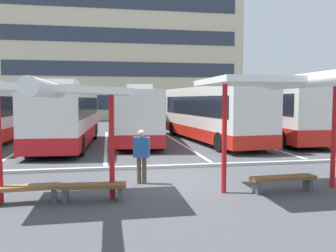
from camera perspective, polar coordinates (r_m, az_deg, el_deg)
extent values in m
plane|color=#47474C|center=(11.35, 0.81, -9.00)|extent=(160.00, 160.00, 0.00)
cube|color=beige|center=(49.83, -7.63, 13.21)|extent=(31.13, 11.53, 20.49)
cube|color=#2D3847|center=(43.46, -7.21, 3.92)|extent=(28.64, 0.08, 1.80)
cube|color=#2D3847|center=(43.62, -7.26, 9.32)|extent=(28.64, 0.08, 1.80)
cube|color=#2D3847|center=(44.15, -7.32, 14.62)|extent=(28.64, 0.08, 1.80)
cube|color=#2D3847|center=(45.06, -7.37, 19.76)|extent=(28.64, 0.08, 1.80)
cube|color=black|center=(28.59, -23.32, 3.18)|extent=(2.21, 0.15, 1.84)
cylinder|color=black|center=(26.86, -21.71, -0.42)|extent=(0.33, 1.01, 1.00)
cube|color=silver|center=(20.00, -16.43, 1.80)|extent=(3.07, 10.18, 3.00)
cube|color=red|center=(20.08, -16.35, -1.43)|extent=(3.11, 10.23, 0.73)
cube|color=black|center=(19.98, -16.45, 3.08)|extent=(3.06, 9.38, 1.01)
cube|color=black|center=(24.93, -14.56, 3.16)|extent=(2.25, 0.20, 1.80)
cube|color=silver|center=(18.76, -17.17, 6.75)|extent=(1.65, 2.28, 0.36)
cylinder|color=black|center=(23.66, -17.81, -0.94)|extent=(0.35, 1.01, 1.00)
cylinder|color=black|center=(23.33, -12.12, -0.90)|extent=(0.35, 1.01, 1.00)
cylinder|color=black|center=(17.01, -22.16, -3.10)|extent=(0.35, 1.01, 1.00)
cylinder|color=black|center=(16.55, -14.24, -3.11)|extent=(0.35, 1.01, 1.00)
cube|color=silver|center=(21.69, -4.67, 1.96)|extent=(3.38, 10.97, 2.84)
cube|color=red|center=(21.76, -4.65, -0.92)|extent=(3.42, 11.02, 0.66)
cube|color=black|center=(21.68, -4.67, 2.75)|extent=(3.33, 10.11, 1.14)
cube|color=black|center=(27.04, -4.69, 3.18)|extent=(2.13, 0.27, 1.71)
cube|color=silver|center=(20.33, -4.69, 6.31)|extent=(1.64, 2.32, 0.36)
cylinder|color=black|center=(25.58, -7.16, -0.37)|extent=(0.39, 1.02, 1.00)
cylinder|color=black|center=(25.58, -2.18, -0.34)|extent=(0.39, 1.02, 1.00)
cylinder|color=black|center=(18.03, -8.16, -2.40)|extent=(0.39, 1.02, 1.00)
cylinder|color=black|center=(18.03, -1.09, -2.35)|extent=(0.39, 1.02, 1.00)
cube|color=silver|center=(21.54, 7.00, 2.25)|extent=(3.71, 11.63, 3.09)
cube|color=red|center=(21.62, 6.97, -0.94)|extent=(3.75, 11.67, 0.68)
cube|color=black|center=(21.53, 7.01, 3.40)|extent=(3.65, 10.72, 1.13)
cube|color=black|center=(26.86, 2.30, 3.50)|extent=(2.24, 0.31, 1.85)
cube|color=silver|center=(20.23, 8.62, 6.98)|extent=(1.75, 2.35, 0.36)
cylinder|color=black|center=(25.10, 0.85, -0.43)|extent=(0.40, 1.03, 1.00)
cylinder|color=black|center=(25.87, 5.85, -0.30)|extent=(0.40, 1.03, 1.00)
cylinder|color=black|center=(17.41, 8.63, -2.65)|extent=(0.40, 1.03, 1.00)
cylinder|color=black|center=(18.51, 15.28, -2.34)|extent=(0.40, 1.03, 1.00)
cube|color=silver|center=(23.25, 17.07, 2.38)|extent=(2.84, 10.82, 3.19)
cube|color=red|center=(23.32, 17.00, -0.51)|extent=(2.88, 10.86, 0.84)
cube|color=black|center=(23.24, 17.09, 3.52)|extent=(2.84, 9.96, 1.16)
cube|color=black|center=(28.17, 12.43, 3.58)|extent=(2.23, 0.14, 1.92)
cube|color=silver|center=(22.06, 18.67, 6.85)|extent=(1.58, 2.24, 0.36)
cylinder|color=black|center=(26.38, 11.20, -0.27)|extent=(0.33, 1.01, 1.00)
cylinder|color=black|center=(27.24, 15.82, -0.21)|extent=(0.33, 1.01, 1.00)
cylinder|color=black|center=(19.46, 18.62, -2.09)|extent=(0.33, 1.01, 1.00)
cylinder|color=black|center=(20.61, 24.41, -1.90)|extent=(0.33, 1.01, 1.00)
cube|color=white|center=(21.38, -22.03, -2.95)|extent=(0.16, 14.00, 0.01)
cube|color=white|center=(20.90, -10.20, -2.85)|extent=(0.16, 14.00, 0.01)
cube|color=white|center=(21.32, 1.65, -2.64)|extent=(0.16, 14.00, 0.01)
cube|color=white|center=(22.60, 12.59, -2.34)|extent=(0.16, 14.00, 0.01)
cube|color=white|center=(24.61, 22.06, -2.01)|extent=(0.16, 14.00, 0.01)
cylinder|color=red|center=(9.22, -9.29, -3.30)|extent=(0.14, 0.14, 2.81)
cube|color=white|center=(9.23, -18.14, 5.80)|extent=(3.79, 2.68, 0.31)
cylinder|color=white|center=(8.06, -19.34, 5.78)|extent=(0.36, 3.79, 0.36)
cube|color=brown|center=(9.62, -23.19, -9.38)|extent=(1.93, 0.55, 0.10)
cube|color=#4C4C51|center=(9.58, -18.32, -10.69)|extent=(0.14, 0.34, 0.35)
cube|color=brown|center=(9.27, -12.30, -9.64)|extent=(1.72, 0.51, 0.10)
cube|color=#4C4C51|center=(9.42, -16.59, -10.91)|extent=(0.14, 0.34, 0.35)
cube|color=#4C4C51|center=(9.28, -7.89, -10.99)|extent=(0.14, 0.34, 0.35)
cylinder|color=red|center=(9.76, 9.30, -2.15)|extent=(0.14, 0.14, 3.05)
cylinder|color=red|center=(11.33, 25.75, -1.62)|extent=(0.14, 0.14, 3.05)
cube|color=white|center=(10.39, 18.36, 6.95)|extent=(4.40, 3.07, 0.17)
cylinder|color=white|center=(9.19, 22.48, 7.01)|extent=(0.36, 4.40, 0.36)
cube|color=brown|center=(10.46, 18.48, -8.14)|extent=(1.97, 0.55, 0.10)
cube|color=#4C4C51|center=(10.10, 14.43, -9.81)|extent=(0.14, 0.34, 0.35)
cube|color=#4C4C51|center=(10.96, 22.13, -8.87)|extent=(0.14, 0.34, 0.35)
cube|color=#ADADA8|center=(13.28, -0.82, -6.75)|extent=(44.00, 0.24, 0.12)
cylinder|color=brown|center=(10.86, -3.94, -7.35)|extent=(0.14, 0.14, 0.84)
cylinder|color=brown|center=(10.90, -4.83, -7.32)|extent=(0.14, 0.14, 0.84)
cube|color=#2659A5|center=(10.75, -4.41, -3.51)|extent=(0.53, 0.36, 0.63)
sphere|color=tan|center=(10.70, -4.42, -1.24)|extent=(0.23, 0.23, 0.23)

